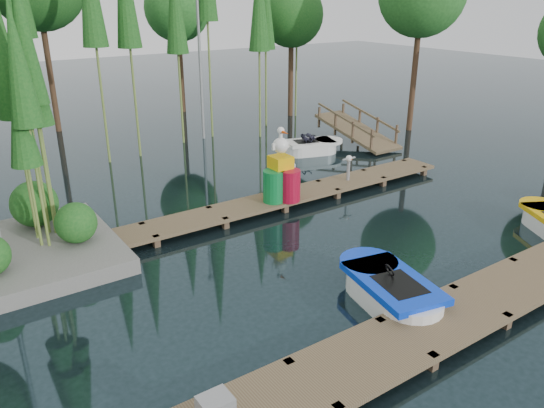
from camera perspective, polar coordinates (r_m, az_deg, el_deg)
ground_plane at (r=13.17m, az=-0.57°, el=-5.58°), size 90.00×90.00×0.00m
near_dock at (r=10.17m, az=14.15°, el=-13.90°), size 18.00×1.50×0.50m
far_dock at (r=15.48m, az=-2.66°, el=-0.33°), size 15.00×1.20×0.50m
lamp_rear at (r=23.30m, az=-7.86°, el=17.20°), size 0.30×0.30×7.25m
ramp at (r=23.09m, az=9.11°, el=7.84°), size 1.50×3.94×1.49m
boat_blue at (r=11.43m, az=12.62°, el=-9.17°), size 1.80×3.02×0.95m
boat_white_far at (r=21.52m, az=4.22°, el=6.14°), size 2.69×1.76×1.17m
yellow_barrel at (r=15.75m, az=0.03°, el=2.00°), size 0.56×0.56×0.84m
drum_cluster at (r=15.69m, az=1.13°, el=2.78°), size 1.27×1.16×2.18m
seagull_post at (r=17.50m, az=8.25°, el=4.34°), size 0.53×0.28×0.84m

